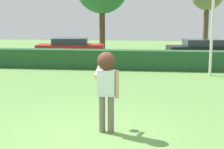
% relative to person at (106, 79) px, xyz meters
% --- Properties ---
extents(ground_plane, '(60.00, 60.00, 0.00)m').
position_rel_person_xyz_m(ground_plane, '(-0.28, -0.17, -1.21)').
color(ground_plane, '#628F47').
extents(person, '(0.56, 0.79, 1.82)m').
position_rel_person_xyz_m(person, '(0.00, 0.00, 0.00)').
color(person, '#70635D').
rests_on(person, ground).
extents(frisbee, '(0.22, 0.23, 0.04)m').
position_rel_person_xyz_m(frisbee, '(-0.17, 0.52, -0.07)').
color(frisbee, orange).
extents(hedge_row, '(20.51, 0.90, 0.95)m').
position_rel_person_xyz_m(hedge_row, '(-0.28, 9.33, -0.74)').
color(hedge_row, '#24522B').
rests_on(hedge_row, ground).
extents(parked_car_red, '(4.39, 2.25, 1.25)m').
position_rel_person_xyz_m(parked_car_red, '(-4.27, 13.68, -0.52)').
color(parked_car_red, '#B21E1E').
rests_on(parked_car_red, ground).
extents(parked_car_black, '(4.40, 2.30, 1.25)m').
position_rel_person_xyz_m(parked_car_black, '(3.97, 13.52, -0.52)').
color(parked_car_black, black).
rests_on(parked_car_black, ground).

